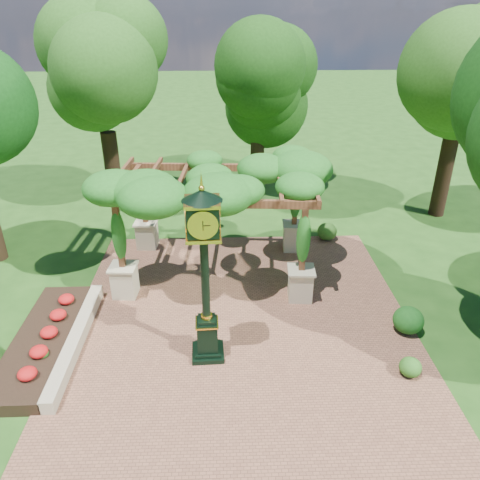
{
  "coord_description": "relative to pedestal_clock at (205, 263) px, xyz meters",
  "views": [
    {
      "loc": [
        -0.45,
        -9.92,
        8.5
      ],
      "look_at": [
        0.0,
        2.5,
        2.2
      ],
      "focal_mm": 35.0,
      "sensor_mm": 36.0,
      "label": 1
    }
  ],
  "objects": [
    {
      "name": "brick_plaza",
      "position": [
        0.95,
        1.04,
        -2.87
      ],
      "size": [
        10.0,
        12.0,
        0.04
      ],
      "primitive_type": "cube",
      "color": "brown",
      "rests_on": "ground"
    },
    {
      "name": "pergola",
      "position": [
        0.19,
        4.51,
        0.47
      ],
      "size": [
        6.8,
        4.55,
        4.1
      ],
      "rotation": [
        0.0,
        0.0,
        -0.07
      ],
      "color": "beige",
      "rests_on": "brick_plaza"
    },
    {
      "name": "shrub_mid",
      "position": [
        5.7,
        0.8,
        -2.46
      ],
      "size": [
        0.97,
        0.97,
        0.78
      ],
      "primitive_type": "ellipsoid",
      "rotation": [
        0.0,
        0.0,
        0.13
      ],
      "color": "#174E15",
      "rests_on": "brick_plaza"
    },
    {
      "name": "shrub_back",
      "position": [
        4.58,
        6.74,
        -2.5
      ],
      "size": [
        0.88,
        0.88,
        0.7
      ],
      "primitive_type": "ellipsoid",
      "rotation": [
        0.0,
        0.0,
        0.16
      ],
      "color": "#33671E",
      "rests_on": "brick_plaza"
    },
    {
      "name": "sundial",
      "position": [
        -0.01,
        8.05,
        -2.51
      ],
      "size": [
        0.62,
        0.62,
        0.86
      ],
      "rotation": [
        0.0,
        0.0,
        -0.38
      ],
      "color": "gray",
      "rests_on": "ground"
    },
    {
      "name": "pedestal_clock",
      "position": [
        0.0,
        0.0,
        0.0
      ],
      "size": [
        0.99,
        0.99,
        4.84
      ],
      "rotation": [
        0.0,
        0.0,
        0.04
      ],
      "color": "black",
      "rests_on": "brick_plaza"
    },
    {
      "name": "flower_bed",
      "position": [
        -4.55,
        0.54,
        -2.71
      ],
      "size": [
        1.5,
        5.0,
        0.36
      ],
      "primitive_type": "cube",
      "color": "red",
      "rests_on": "ground"
    },
    {
      "name": "shrub_front",
      "position": [
        5.14,
        -0.96,
        -2.6
      ],
      "size": [
        0.67,
        0.67,
        0.5
      ],
      "primitive_type": "ellipsoid",
      "rotation": [
        0.0,
        0.0,
        0.22
      ],
      "color": "#285F1B",
      "rests_on": "brick_plaza"
    },
    {
      "name": "tree_west_far",
      "position": [
        -4.67,
        11.22,
        3.03
      ],
      "size": [
        4.16,
        4.16,
        8.64
      ],
      "color": "black",
      "rests_on": "ground"
    },
    {
      "name": "ground",
      "position": [
        0.95,
        0.04,
        -2.89
      ],
      "size": [
        120.0,
        120.0,
        0.0
      ],
      "primitive_type": "plane",
      "color": "#1E4714",
      "rests_on": "ground"
    },
    {
      "name": "tree_north",
      "position": [
        2.21,
        13.13,
        2.02
      ],
      "size": [
        4.03,
        4.03,
        7.17
      ],
      "color": "black",
      "rests_on": "ground"
    },
    {
      "name": "tree_east_far",
      "position": [
        10.05,
        9.16,
        3.48
      ],
      "size": [
        4.52,
        4.52,
        9.27
      ],
      "color": "black",
      "rests_on": "ground"
    },
    {
      "name": "border_wall",
      "position": [
        -3.65,
        0.54,
        -2.69
      ],
      "size": [
        0.35,
        5.0,
        0.4
      ],
      "primitive_type": "cube",
      "color": "#C6B793",
      "rests_on": "ground"
    }
  ]
}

